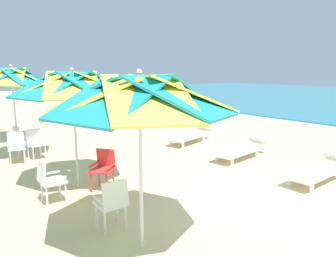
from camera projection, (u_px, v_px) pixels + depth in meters
ground_plane at (255, 198)px, 6.27m from camera, size 80.00×80.00×0.00m
beach_umbrella_0 at (140, 96)px, 4.09m from camera, size 2.61×2.61×2.55m
plastic_chair_0 at (112, 201)px, 4.91m from camera, size 0.49×0.47×0.87m
beach_umbrella_1 at (73, 85)px, 6.46m from camera, size 2.58×2.58×2.60m
plastic_chair_1 at (103, 167)px, 6.67m from camera, size 0.62×0.63×0.87m
plastic_chair_2 at (49, 179)px, 5.90m from camera, size 0.45×0.48×0.87m
beach_umbrella_2 at (12, 78)px, 8.58m from camera, size 2.02×2.02×2.70m
plastic_chair_3 at (16, 146)px, 8.56m from camera, size 0.54×0.51×0.87m
plastic_chair_4 at (35, 142)px, 8.98m from camera, size 0.52×0.49×0.87m
plastic_chair_5 at (20, 137)px, 9.60m from camera, size 0.51×0.53×0.87m
plastic_chair_6 at (20, 129)px, 10.99m from camera, size 0.61×0.60×0.87m
sun_lounger_1 at (319, 169)px, 7.18m from camera, size 0.67×2.15×0.62m
sun_lounger_2 at (242, 149)px, 9.07m from camera, size 0.85×2.20×0.62m
sun_lounger_3 at (191, 135)px, 11.04m from camera, size 1.11×2.23×0.62m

